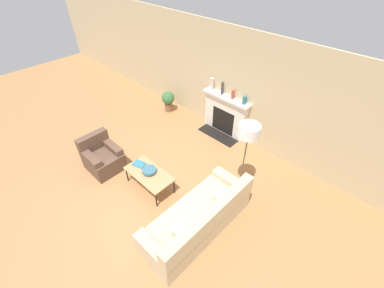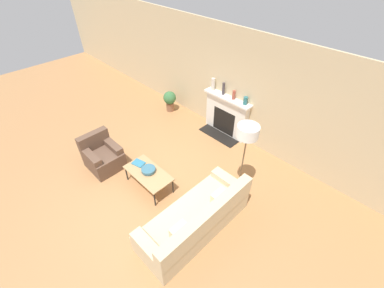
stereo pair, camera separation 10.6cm
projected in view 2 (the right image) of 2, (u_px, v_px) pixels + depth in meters
ground_plane at (146, 189)px, 5.84m from camera, size 18.00×18.00×0.00m
wall_back at (236, 86)px, 6.59m from camera, size 18.00×0.06×2.90m
fireplace at (226, 116)px, 7.15m from camera, size 1.44×0.59×1.15m
couch at (196, 219)px, 4.87m from camera, size 0.90×2.29×0.88m
armchair_near at (102, 156)px, 6.24m from camera, size 0.82×0.75×0.85m
coffee_table at (148, 174)px, 5.67m from camera, size 1.13×0.59×0.43m
bowl at (148, 170)px, 5.64m from camera, size 0.31×0.31×0.09m
book at (139, 163)px, 5.86m from camera, size 0.32×0.26×0.02m
floor_lamp at (247, 136)px, 4.84m from camera, size 0.42×0.42×1.78m
mantel_vase_left at (213, 84)px, 6.97m from camera, size 0.11×0.11×0.34m
mantel_vase_center_left at (223, 89)px, 6.78m from camera, size 0.07×0.07×0.34m
mantel_vase_center_right at (234, 95)px, 6.61m from camera, size 0.08×0.08×0.24m
mantel_vase_right at (245, 101)px, 6.43m from camera, size 0.11×0.11×0.21m
potted_plant at (170, 100)px, 8.15m from camera, size 0.40×0.40×0.66m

